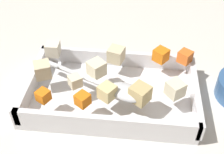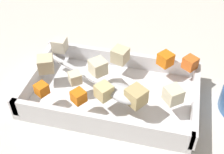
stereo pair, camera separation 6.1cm
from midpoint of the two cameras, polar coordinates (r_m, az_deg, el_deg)
The scene contains 15 objects.
ground_plane at distance 0.66m, azimuth -3.12°, elevation -4.60°, with size 4.00×4.00×0.00m, color beige.
baking_dish at distance 0.65m, azimuth -2.71°, elevation -3.26°, with size 0.36×0.21×0.05m.
carrot_chunk_heap_top at distance 0.67m, azimuth 6.81°, elevation 4.12°, with size 0.03×0.03×0.03m, color orange.
carrot_chunk_near_right at distance 0.60m, azimuth -16.00°, elevation -3.60°, with size 0.02×0.02×0.02m, color orange.
carrot_chunk_heap_side at distance 0.67m, azimuth 11.36°, elevation 3.75°, with size 0.03×0.03×0.03m, color orange.
carrot_chunk_corner_ne at distance 0.57m, azimuth -8.75°, elevation -4.42°, with size 0.02×0.02×0.02m, color orange.
potato_chunk_corner_nw at distance 0.66m, azimuth -1.85°, elevation 4.21°, with size 0.03×0.03×0.03m, color beige.
potato_chunk_mid_right at distance 0.63m, azimuth -5.79°, elevation 1.56°, with size 0.03×0.03×0.03m, color beige.
potato_chunk_corner_se at distance 0.61m, azimuth -9.97°, elevation -0.92°, with size 0.02×0.02×0.02m, color beige.
potato_chunk_mid_left at distance 0.65m, azimuth -15.87°, elevation 1.22°, with size 0.03×0.03×0.03m, color beige.
potato_chunk_far_left at distance 0.58m, azimuth -3.95°, elevation -3.02°, with size 0.03×0.03×0.03m, color #E0CC89.
potato_chunk_back_center at distance 0.57m, azimuth 2.37°, elevation -3.37°, with size 0.03×0.03×0.03m, color tan.
potato_chunk_under_handle at distance 0.59m, azimuth 9.19°, elevation -2.39°, with size 0.03×0.03×0.03m, color beige.
parsnip_chunk_far_right at distance 0.70m, azimuth -13.77°, elevation 5.16°, with size 0.03×0.03×0.03m, color silver.
serving_spoon at distance 0.59m, azimuth -1.37°, elevation -2.64°, with size 0.24×0.13×0.02m.
Camera 1 is at (-0.05, 0.45, 0.47)m, focal length 47.57 mm.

